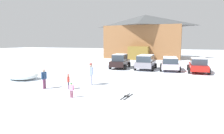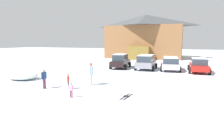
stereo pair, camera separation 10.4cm
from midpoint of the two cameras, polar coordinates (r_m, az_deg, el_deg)
name	(u,v)px [view 1 (the left image)]	position (r m, az deg, el deg)	size (l,w,h in m)	color
ground	(70,112)	(9.83, -12.27, -12.47)	(160.00, 160.00, 0.00)	silver
ski_lodge	(145,36)	(42.04, 9.24, 8.73)	(15.32, 12.28, 8.68)	brown
parked_black_sedan	(120,61)	(24.79, 2.19, 1.70)	(2.39, 4.42, 1.75)	black
parked_grey_wagon	(146,62)	(23.91, 9.50, 1.52)	(2.34, 4.11, 1.72)	gray
parked_silver_wagon	(170,63)	(23.84, 16.08, 1.11)	(2.59, 4.68, 1.52)	silver
parked_red_sedan	(198,65)	(23.30, 23.27, 0.56)	(2.27, 4.49, 1.57)	red
skier_child_in_red_jacket	(68,81)	(14.17, -12.56, -3.87)	(0.27, 0.33, 1.05)	#353A53
skier_adult_in_blue_parka	(91,73)	(15.14, -6.27, -1.68)	(0.51, 0.44, 1.67)	#A5AAC7
skier_teen_in_navy_coat	(44,77)	(14.76, -19.03, -2.85)	(0.22, 0.52, 1.41)	#743C5B
skier_child_in_pink_snowsuit	(71,89)	(12.04, -11.75, -6.26)	(0.33, 0.17, 0.89)	#7B3A51
pair_of_skis	(127,96)	(12.11, 4.02, -8.40)	(0.40, 1.53, 0.08)	#2B2C2E
plowed_snow_pile	(22,75)	(19.09, -24.43, -2.21)	(2.84, 2.27, 0.71)	white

